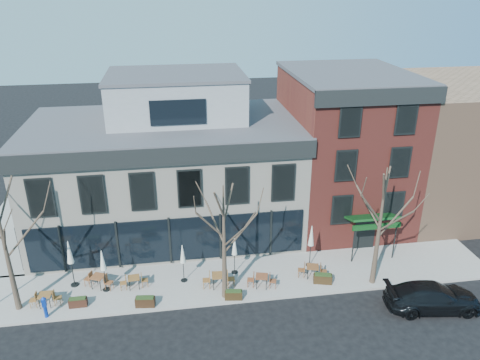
{
  "coord_description": "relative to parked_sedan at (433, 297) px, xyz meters",
  "views": [
    {
      "loc": [
        0.47,
        -25.95,
        17.09
      ],
      "look_at": [
        4.8,
        2.0,
        4.85
      ],
      "focal_mm": 35.0,
      "sensor_mm": 36.0,
      "label": 1
    }
  ],
  "objects": [
    {
      "name": "bg_building",
      "position": [
        8.65,
        12.54,
        4.24
      ],
      "size": [
        12.0,
        12.0,
        10.0
      ],
      "primitive_type": "cube",
      "color": "#8C664C",
      "rests_on": "ground"
    },
    {
      "name": "parked_sedan",
      "position": [
        0.0,
        0.0,
        0.0
      ],
      "size": [
        5.46,
        2.71,
        1.53
      ],
      "primitive_type": "imported",
      "rotation": [
        0.0,
        0.0,
        1.46
      ],
      "color": "black",
      "rests_on": "ground"
    },
    {
      "name": "sidewalk_side",
      "position": [
        -25.6,
        12.54,
        -0.69
      ],
      "size": [
        4.5,
        12.0,
        0.15
      ],
      "primitive_type": "cube",
      "color": "gray",
      "rests_on": "ground"
    },
    {
      "name": "cafe_set_5",
      "position": [
        -5.8,
        3.7,
        -0.12
      ],
      "size": [
        1.85,
        0.91,
        0.95
      ],
      "color": "brown",
      "rests_on": "sidewalk_front"
    },
    {
      "name": "cafe_set_2",
      "position": [
        -16.56,
        4.29,
        -0.16
      ],
      "size": [
        1.7,
        0.72,
        0.88
      ],
      "color": "brown",
      "rests_on": "sidewalk_front"
    },
    {
      "name": "planter_3",
      "position": [
        -5.35,
        3.04,
        -0.31
      ],
      "size": [
        1.18,
        0.71,
        0.62
      ],
      "color": "#2F200F",
      "rests_on": "sidewalk_front"
    },
    {
      "name": "call_box",
      "position": [
        -21.16,
        2.34,
        0.08
      ],
      "size": [
        0.26,
        0.26,
        1.32
      ],
      "color": "#0C319F",
      "rests_on": "sidewalk_front"
    },
    {
      "name": "tree_right",
      "position": [
        -2.34,
        2.64,
        3.26
      ],
      "size": [
        3.72,
        3.77,
        7.48
      ],
      "color": "#382B21",
      "rests_on": "sidewalk_front"
    },
    {
      "name": "cafe_set_4",
      "position": [
        -9.07,
        3.21,
        -0.13
      ],
      "size": [
        1.82,
        0.87,
        0.93
      ],
      "color": "brown",
      "rests_on": "sidewalk_front"
    },
    {
      "name": "umbrella_2",
      "position": [
        -13.62,
        4.52,
        1.16
      ],
      "size": [
        0.4,
        0.4,
        2.52
      ],
      "color": "black",
      "rests_on": "sidewalk_front"
    },
    {
      "name": "umbrella_3",
      "position": [
        -10.45,
        4.9,
        1.19
      ],
      "size": [
        0.41,
        0.41,
        2.55
      ],
      "color": "black",
      "rests_on": "sidewalk_front"
    },
    {
      "name": "planter_2",
      "position": [
        -10.88,
        2.34,
        -0.33
      ],
      "size": [
        1.05,
        0.54,
        0.56
      ],
      "color": "#302210",
      "rests_on": "sidewalk_front"
    },
    {
      "name": "umbrella_1",
      "position": [
        -18.2,
        4.3,
        1.3
      ],
      "size": [
        0.43,
        0.43,
        2.72
      ],
      "color": "black",
      "rests_on": "sidewalk_front"
    },
    {
      "name": "planter_1",
      "position": [
        -15.87,
        2.47,
        -0.31
      ],
      "size": [
        1.12,
        0.56,
        0.6
      ],
      "color": "black",
      "rests_on": "sidewalk_front"
    },
    {
      "name": "tree_mid",
      "position": [
        -11.34,
        2.64,
        3.03
      ],
      "size": [
        3.5,
        3.55,
        7.04
      ],
      "color": "#382B21",
      "rests_on": "sidewalk_front"
    },
    {
      "name": "cafe_set_1",
      "position": [
        -18.65,
        4.64,
        -0.12
      ],
      "size": [
        1.85,
        1.18,
        0.97
      ],
      "color": "brown",
      "rests_on": "sidewalk_front"
    },
    {
      "name": "umbrella_0",
      "position": [
        -20.13,
        5.08,
        1.53
      ],
      "size": [
        0.49,
        0.49,
        3.04
      ],
      "color": "black",
      "rests_on": "sidewalk_front"
    },
    {
      "name": "cafe_set_0",
      "position": [
        -21.37,
        3.35,
        -0.14
      ],
      "size": [
        1.75,
        0.71,
        0.92
      ],
      "color": "brown",
      "rests_on": "sidewalk_front"
    },
    {
      "name": "ground",
      "position": [
        -14.35,
        6.54,
        -0.76
      ],
      "size": [
        120.0,
        120.0,
        0.0
      ],
      "primitive_type": "plane",
      "color": "black",
      "rests_on": "ground"
    },
    {
      "name": "planter_0",
      "position": [
        -19.59,
        3.02,
        -0.34
      ],
      "size": [
        0.99,
        0.41,
        0.55
      ],
      "color": "#331A11",
      "rests_on": "sidewalk_front"
    },
    {
      "name": "red_brick_building",
      "position": [
        -1.35,
        11.53,
        4.87
      ],
      "size": [
        8.2,
        11.78,
        11.18
      ],
      "color": "maroon",
      "rests_on": "ground"
    },
    {
      "name": "tree_corner",
      "position": [
        -22.84,
        3.34,
        3.49
      ],
      "size": [
        3.93,
        3.98,
        7.92
      ],
      "color": "#382B21",
      "rests_on": "sidewalk_front"
    },
    {
      "name": "cafe_set_3",
      "position": [
        -11.59,
        3.6,
        -0.08
      ],
      "size": [
        1.98,
        0.84,
        1.03
      ],
      "color": "brown",
      "rests_on": "sidewalk_front"
    },
    {
      "name": "corner_building",
      "position": [
        -14.27,
        11.61,
        3.96
      ],
      "size": [
        18.39,
        10.39,
        11.1
      ],
      "color": "beige",
      "rests_on": "ground"
    },
    {
      "name": "sidewalk_front",
      "position": [
        -11.1,
        4.39,
        -0.69
      ],
      "size": [
        33.5,
        4.7,
        0.15
      ],
      "primitive_type": "cube",
      "color": "gray",
      "rests_on": "ground"
    },
    {
      "name": "umbrella_4",
      "position": [
        -5.6,
        4.96,
        1.42
      ],
      "size": [
        0.46,
        0.46,
        2.88
      ],
      "color": "black",
      "rests_on": "sidewalk_front"
    }
  ]
}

